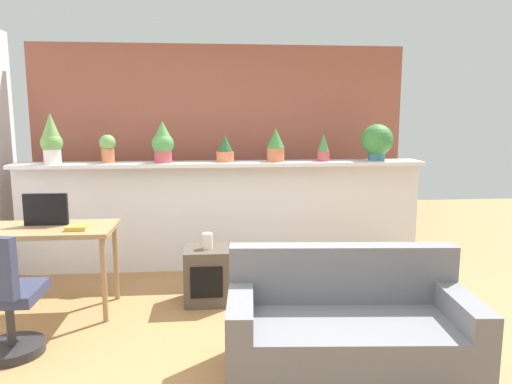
{
  "coord_description": "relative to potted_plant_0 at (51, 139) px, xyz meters",
  "views": [
    {
      "loc": [
        -0.12,
        -3.19,
        1.68
      ],
      "look_at": [
        0.26,
        0.93,
        1.02
      ],
      "focal_mm": 33.72,
      "sensor_mm": 36.0,
      "label": 1
    }
  ],
  "objects": [
    {
      "name": "potted_plant_4",
      "position": [
        2.32,
        0.03,
        -0.07
      ],
      "size": [
        0.19,
        0.19,
        0.36
      ],
      "color": "#C66B42",
      "rests_on": "plant_shelf"
    },
    {
      "name": "office_chair",
      "position": [
        0.18,
        -1.81,
        -1.06
      ],
      "size": [
        0.49,
        0.5,
        0.91
      ],
      "color": "#262628",
      "rests_on": "ground"
    },
    {
      "name": "divider_wall",
      "position": [
        1.75,
        0.08,
        -0.87
      ],
      "size": [
        4.36,
        0.16,
        1.15
      ],
      "primitive_type": "cube",
      "color": "silver",
      "rests_on": "ground"
    },
    {
      "name": "desk",
      "position": [
        0.24,
        -1.02,
        -0.78
      ],
      "size": [
        1.1,
        0.6,
        0.75
      ],
      "color": "#99754C",
      "rests_on": "ground"
    },
    {
      "name": "potted_plant_0",
      "position": [
        0.0,
        0.0,
        0.0
      ],
      "size": [
        0.22,
        0.22,
        0.52
      ],
      "color": "silver",
      "rests_on": "plant_shelf"
    },
    {
      "name": "plant_shelf",
      "position": [
        1.75,
        0.04,
        -0.28
      ],
      "size": [
        4.36,
        0.4,
        0.04
      ],
      "primitive_type": "cube",
      "color": "silver",
      "rests_on": "divider_wall"
    },
    {
      "name": "book_on_desk",
      "position": [
        0.52,
        -1.15,
        -0.68
      ],
      "size": [
        0.16,
        0.12,
        0.04
      ],
      "primitive_type": "cube",
      "color": "gold",
      "rests_on": "desk"
    },
    {
      "name": "potted_plant_1",
      "position": [
        0.55,
        0.04,
        -0.09
      ],
      "size": [
        0.17,
        0.17,
        0.3
      ],
      "color": "#C66B42",
      "rests_on": "plant_shelf"
    },
    {
      "name": "potted_plant_2",
      "position": [
        1.12,
        0.02,
        -0.04
      ],
      "size": [
        0.23,
        0.23,
        0.44
      ],
      "color": "#B7474C",
      "rests_on": "plant_shelf"
    },
    {
      "name": "potted_plant_5",
      "position": [
        2.85,
        0.04,
        -0.11
      ],
      "size": [
        0.13,
        0.13,
        0.3
      ],
      "color": "#B7474C",
      "rests_on": "plant_shelf"
    },
    {
      "name": "potted_plant_3",
      "position": [
        1.78,
        0.06,
        -0.12
      ],
      "size": [
        0.19,
        0.19,
        0.29
      ],
      "color": "#C66B42",
      "rests_on": "plant_shelf"
    },
    {
      "name": "tv_monitor",
      "position": [
        0.21,
        -0.94,
        -0.56
      ],
      "size": [
        0.36,
        0.04,
        0.28
      ],
      "primitive_type": "cube",
      "color": "black",
      "rests_on": "desk"
    },
    {
      "name": "vase_on_shelf",
      "position": [
        1.58,
        -0.91,
        -0.88
      ],
      "size": [
        0.09,
        0.09,
        0.14
      ],
      "primitive_type": "cylinder",
      "color": "silver",
      "rests_on": "side_cube_shelf"
    },
    {
      "name": "potted_plant_6",
      "position": [
        3.46,
        0.07,
        -0.04
      ],
      "size": [
        0.35,
        0.35,
        0.4
      ],
      "color": "#386B84",
      "rests_on": "plant_shelf"
    },
    {
      "name": "brick_wall_behind",
      "position": [
        1.75,
        0.68,
        -0.2
      ],
      "size": [
        4.36,
        0.1,
        2.5
      ],
      "primitive_type": "cube",
      "color": "#9E5442",
      "rests_on": "ground"
    },
    {
      "name": "couch",
      "position": [
        2.5,
        -2.23,
        -1.16
      ],
      "size": [
        1.62,
        0.89,
        0.8
      ],
      "color": "slate",
      "rests_on": "ground"
    },
    {
      "name": "ground_plane",
      "position": [
        1.75,
        -1.92,
        -1.45
      ],
      "size": [
        12.0,
        12.0,
        0.0
      ],
      "primitive_type": "plane",
      "color": "#9E7042"
    },
    {
      "name": "side_cube_shelf",
      "position": [
        1.57,
        -0.91,
        -1.2
      ],
      "size": [
        0.4,
        0.41,
        0.5
      ],
      "color": "#4C4238",
      "rests_on": "ground"
    }
  ]
}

